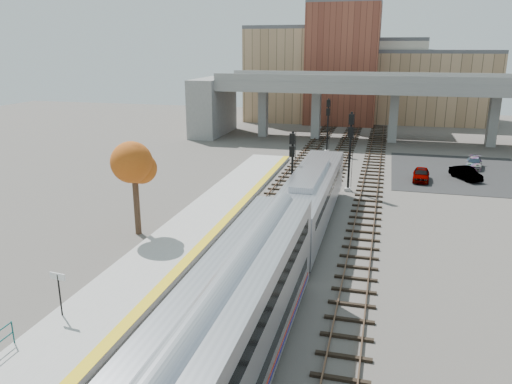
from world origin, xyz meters
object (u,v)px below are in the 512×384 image
at_px(signal_mast_near, 292,173).
at_px(signal_mast_mid, 350,152).
at_px(car_b, 466,173).
at_px(tree, 134,163).
at_px(signal_mast_far, 328,126).
at_px(car_c, 474,163).
at_px(coach, 205,379).
at_px(locomotive, 311,198).
at_px(car_a, 421,174).

bearing_deg(signal_mast_near, signal_mast_mid, 59.44).
bearing_deg(car_b, tree, -166.86).
relative_size(signal_mast_near, signal_mast_far, 0.96).
bearing_deg(car_c, car_b, -96.20).
relative_size(signal_mast_mid, signal_mast_far, 1.08).
xyz_separation_m(coach, car_c, (14.88, 45.87, -2.17)).
bearing_deg(locomotive, tree, -158.36).
bearing_deg(locomotive, signal_mast_far, 94.33).
bearing_deg(car_c, coach, -98.42).
xyz_separation_m(car_b, car_c, (1.57, 5.56, -0.07)).
xyz_separation_m(coach, car_a, (8.86, 38.59, -2.09)).
bearing_deg(signal_mast_far, locomotive, -85.67).
height_order(tree, car_b, tree).
bearing_deg(locomotive, car_b, 53.06).
distance_m(car_a, car_b, 4.77).
relative_size(signal_mast_mid, car_a, 1.89).
height_order(signal_mast_mid, signal_mast_far, signal_mast_mid).
bearing_deg(car_a, signal_mast_near, -127.01).
distance_m(signal_mast_far, car_c, 17.78).
relative_size(tree, car_a, 1.81).
distance_m(car_b, car_c, 5.77).
relative_size(coach, car_b, 6.34).
height_order(locomotive, signal_mast_far, signal_mast_far).
bearing_deg(car_a, signal_mast_far, 137.20).
distance_m(locomotive, car_c, 27.67).
xyz_separation_m(coach, signal_mast_far, (-2.10, 50.36, 0.59)).
relative_size(tree, car_b, 1.80).
xyz_separation_m(signal_mast_mid, tree, (-13.87, -15.13, 1.50)).
bearing_deg(car_b, coach, -136.81).
relative_size(car_a, car_b, 1.00).
bearing_deg(signal_mast_mid, tree, -132.51).
distance_m(tree, car_a, 29.64).
height_order(signal_mast_near, car_a, signal_mast_near).
distance_m(signal_mast_far, tree, 33.95).
relative_size(locomotive, signal_mast_far, 2.76).
bearing_deg(car_b, signal_mast_far, 118.38).
xyz_separation_m(signal_mast_mid, car_a, (6.86, 5.56, -3.06)).
xyz_separation_m(tree, car_a, (20.73, 20.69, -4.56)).
bearing_deg(signal_mast_mid, car_b, 32.78).
bearing_deg(signal_mast_near, tree, -140.03).
xyz_separation_m(signal_mast_far, car_c, (16.98, -4.49, -2.77)).
bearing_deg(car_a, car_b, 25.43).
height_order(car_b, car_c, car_b).
height_order(signal_mast_mid, tree, signal_mast_mid).
xyz_separation_m(signal_mast_near, signal_mast_far, (0.00, 24.27, 0.18)).
xyz_separation_m(signal_mast_near, car_a, (10.96, 12.50, -2.50)).
xyz_separation_m(coach, car_b, (13.32, 40.31, -2.11)).
bearing_deg(signal_mast_far, tree, -106.75).
height_order(signal_mast_far, car_c, signal_mast_far).
height_order(locomotive, car_a, locomotive).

